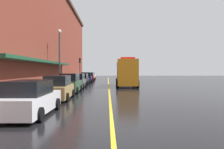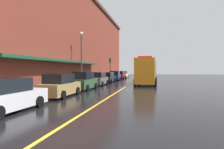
{
  "view_description": "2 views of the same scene",
  "coord_description": "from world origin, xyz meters",
  "px_view_note": "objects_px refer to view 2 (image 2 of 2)",
  "views": [
    {
      "loc": [
        -0.18,
        -8.8,
        2.21
      ],
      "look_at": [
        0.47,
        24.09,
        1.57
      ],
      "focal_mm": 36.27,
      "sensor_mm": 36.0,
      "label": 1
    },
    {
      "loc": [
        3.4,
        -6.37,
        2.18
      ],
      "look_at": [
        -1.19,
        15.44,
        1.57
      ],
      "focal_mm": 31.9,
      "sensor_mm": 36.0,
      "label": 2
    }
  ],
  "objects_px": {
    "parking_meter_0": "(90,77)",
    "utility_truck": "(146,72)",
    "parked_car_0": "(4,96)",
    "parked_car_7": "(123,75)",
    "parked_car_6": "(120,75)",
    "parking_meter_1": "(93,77)",
    "traffic_light_near": "(110,64)",
    "street_lamp_left": "(81,52)",
    "parked_car_1": "(60,86)",
    "parked_car_4": "(108,78)",
    "parked_car_3": "(98,79)",
    "parked_car_5": "(115,76)",
    "parking_meter_3": "(61,81)",
    "parked_car_2": "(84,81)"
  },
  "relations": [
    {
      "from": "parked_car_3",
      "to": "parking_meter_1",
      "type": "relative_size",
      "value": 3.26
    },
    {
      "from": "utility_truck",
      "to": "parked_car_1",
      "type": "bearing_deg",
      "value": -22.79
    },
    {
      "from": "parked_car_4",
      "to": "parking_meter_0",
      "type": "relative_size",
      "value": 3.5
    },
    {
      "from": "parked_car_6",
      "to": "street_lamp_left",
      "type": "relative_size",
      "value": 0.69
    },
    {
      "from": "parked_car_4",
      "to": "parked_car_5",
      "type": "xyz_separation_m",
      "value": [
        0.09,
        5.69,
        0.06
      ]
    },
    {
      "from": "parked_car_1",
      "to": "parking_meter_1",
      "type": "distance_m",
      "value": 13.39
    },
    {
      "from": "parked_car_2",
      "to": "parking_meter_0",
      "type": "xyz_separation_m",
      "value": [
        -1.47,
        6.41,
        0.18
      ]
    },
    {
      "from": "parked_car_2",
      "to": "utility_truck",
      "type": "height_order",
      "value": "utility_truck"
    },
    {
      "from": "parked_car_3",
      "to": "parking_meter_0",
      "type": "xyz_separation_m",
      "value": [
        -1.35,
        0.51,
        0.24
      ]
    },
    {
      "from": "parked_car_2",
      "to": "parked_car_4",
      "type": "height_order",
      "value": "parked_car_2"
    },
    {
      "from": "parking_meter_0",
      "to": "parking_meter_1",
      "type": "xyz_separation_m",
      "value": [
        0.0,
        1.47,
        0.0
      ]
    },
    {
      "from": "parked_car_0",
      "to": "parked_car_7",
      "type": "distance_m",
      "value": 40.56
    },
    {
      "from": "street_lamp_left",
      "to": "traffic_light_near",
      "type": "xyz_separation_m",
      "value": [
        0.66,
        14.68,
        -1.24
      ]
    },
    {
      "from": "parked_car_4",
      "to": "parked_car_6",
      "type": "distance_m",
      "value": 11.21
    },
    {
      "from": "parked_car_1",
      "to": "street_lamp_left",
      "type": "bearing_deg",
      "value": 10.75
    },
    {
      "from": "parked_car_2",
      "to": "street_lamp_left",
      "type": "height_order",
      "value": "street_lamp_left"
    },
    {
      "from": "parked_car_2",
      "to": "parked_car_0",
      "type": "bearing_deg",
      "value": -179.04
    },
    {
      "from": "utility_truck",
      "to": "parking_meter_3",
      "type": "distance_m",
      "value": 13.25
    },
    {
      "from": "parking_meter_0",
      "to": "utility_truck",
      "type": "bearing_deg",
      "value": 14.28
    },
    {
      "from": "parked_car_7",
      "to": "street_lamp_left",
      "type": "relative_size",
      "value": 0.7
    },
    {
      "from": "parked_car_3",
      "to": "utility_truck",
      "type": "xyz_separation_m",
      "value": [
        6.39,
        2.48,
        0.99
      ]
    },
    {
      "from": "utility_truck",
      "to": "parked_car_6",
      "type": "bearing_deg",
      "value": -155.46
    },
    {
      "from": "parked_car_1",
      "to": "traffic_light_near",
      "type": "bearing_deg",
      "value": 2.61
    },
    {
      "from": "parking_meter_0",
      "to": "traffic_light_near",
      "type": "height_order",
      "value": "traffic_light_near"
    },
    {
      "from": "utility_truck",
      "to": "parked_car_3",
      "type": "bearing_deg",
      "value": -67.16
    },
    {
      "from": "parked_car_5",
      "to": "parking_meter_3",
      "type": "distance_m",
      "value": 20.08
    },
    {
      "from": "parked_car_0",
      "to": "parked_car_7",
      "type": "relative_size",
      "value": 1.01
    },
    {
      "from": "parked_car_4",
      "to": "parking_meter_1",
      "type": "bearing_deg",
      "value": 162.75
    },
    {
      "from": "parked_car_1",
      "to": "parking_meter_1",
      "type": "bearing_deg",
      "value": 5.69
    },
    {
      "from": "parked_car_5",
      "to": "parking_meter_3",
      "type": "xyz_separation_m",
      "value": [
        -1.4,
        -20.03,
        0.21
      ]
    },
    {
      "from": "utility_truck",
      "to": "parking_meter_0",
      "type": "xyz_separation_m",
      "value": [
        -7.74,
        -1.97,
        -0.75
      ]
    },
    {
      "from": "parked_car_6",
      "to": "parking_meter_1",
      "type": "distance_m",
      "value": 15.39
    },
    {
      "from": "parked_car_3",
      "to": "street_lamp_left",
      "type": "relative_size",
      "value": 0.63
    },
    {
      "from": "parked_car_7",
      "to": "parking_meter_0",
      "type": "xyz_separation_m",
      "value": [
        -1.33,
        -22.8,
        0.26
      ]
    },
    {
      "from": "parking_meter_0",
      "to": "parked_car_0",
      "type": "bearing_deg",
      "value": -85.53
    },
    {
      "from": "parked_car_4",
      "to": "parking_meter_3",
      "type": "relative_size",
      "value": 3.5
    },
    {
      "from": "parked_car_1",
      "to": "parked_car_6",
      "type": "relative_size",
      "value": 0.96
    },
    {
      "from": "parked_car_7",
      "to": "parked_car_1",
      "type": "bearing_deg",
      "value": -177.67
    },
    {
      "from": "street_lamp_left",
      "to": "parked_car_6",
      "type": "bearing_deg",
      "value": 83.5
    },
    {
      "from": "parking_meter_0",
      "to": "street_lamp_left",
      "type": "relative_size",
      "value": 0.19
    },
    {
      "from": "parked_car_2",
      "to": "parking_meter_0",
      "type": "distance_m",
      "value": 6.58
    },
    {
      "from": "parked_car_0",
      "to": "parked_car_7",
      "type": "xyz_separation_m",
      "value": [
        -0.06,
        40.56,
        -0.01
      ]
    },
    {
      "from": "parked_car_0",
      "to": "parking_meter_3",
      "type": "height_order",
      "value": "parked_car_0"
    },
    {
      "from": "parked_car_7",
      "to": "parked_car_3",
      "type": "bearing_deg",
      "value": -177.85
    },
    {
      "from": "parked_car_3",
      "to": "parked_car_7",
      "type": "xyz_separation_m",
      "value": [
        -0.03,
        23.3,
        -0.02
      ]
    },
    {
      "from": "parked_car_6",
      "to": "parking_meter_0",
      "type": "bearing_deg",
      "value": 174.91
    },
    {
      "from": "parked_car_4",
      "to": "parking_meter_1",
      "type": "relative_size",
      "value": 3.5
    },
    {
      "from": "parked_car_1",
      "to": "traffic_light_near",
      "type": "relative_size",
      "value": 1.07
    },
    {
      "from": "parked_car_0",
      "to": "traffic_light_near",
      "type": "bearing_deg",
      "value": 3.48
    },
    {
      "from": "parked_car_4",
      "to": "street_lamp_left",
      "type": "relative_size",
      "value": 0.67
    }
  ]
}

